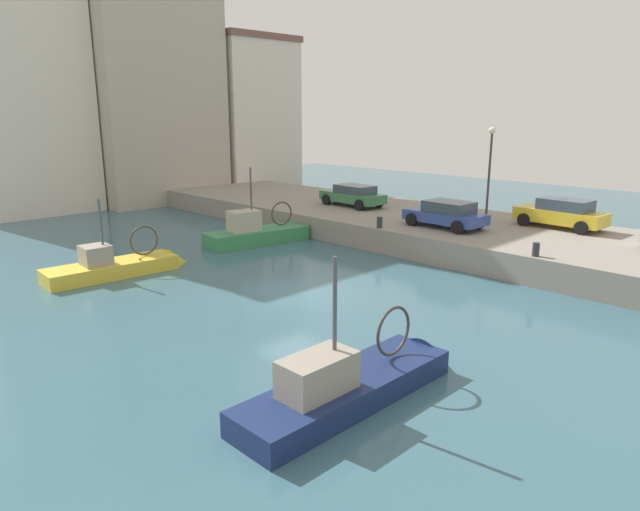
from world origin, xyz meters
name	(u,v)px	position (x,y,z in m)	size (l,w,h in m)	color
water_surface	(298,292)	(0.00, 0.00, 0.00)	(80.00, 80.00, 0.00)	#386070
quay_wall	(459,233)	(11.50, 0.00, 0.60)	(9.00, 56.00, 1.20)	gray
fishing_boat_navy	(356,392)	(-4.64, -7.18, 0.13)	(6.96, 1.93, 4.45)	navy
fishing_boat_green	(262,239)	(4.51, 7.73, 0.16)	(6.53, 2.70, 4.80)	#388951
fishing_boat_yellow	(121,272)	(-3.74, 7.15, 0.11)	(6.32, 2.14, 4.06)	gold
parked_car_green	(353,195)	(11.37, 7.40, 1.87)	(2.07, 4.29, 1.29)	#387547
parked_car_blue	(446,214)	(9.75, -0.26, 1.88)	(2.14, 4.08, 1.33)	#334C9E
parked_car_yellow	(561,213)	(13.64, -4.32, 1.94)	(2.00, 4.29, 1.46)	gold
mooring_bollard_south	(536,249)	(7.35, -6.00, 1.48)	(0.28, 0.28, 0.55)	#2D2D33
mooring_bollard_mid	(380,222)	(7.35, 2.00, 1.48)	(0.28, 0.28, 0.55)	#2D2D33
quay_streetlamp	(490,158)	(13.00, -0.63, 4.45)	(0.36, 0.36, 4.83)	#38383D
waterfront_building_west	(145,44)	(8.01, 25.29, 11.64)	(9.97, 7.23, 23.24)	#B2A899
waterfront_building_west_mid	(11,62)	(-0.85, 26.99, 9.97)	(8.23, 7.62, 19.91)	silver
waterfront_building_central	(246,115)	(16.78, 24.79, 6.48)	(7.47, 6.65, 12.92)	silver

